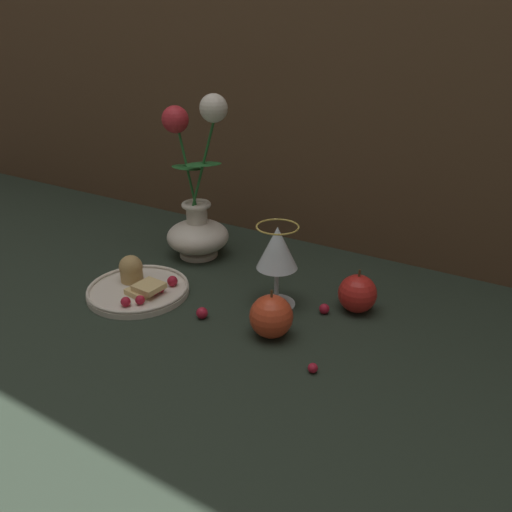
{
  "coord_description": "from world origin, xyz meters",
  "views": [
    {
      "loc": [
        0.44,
        -0.66,
        0.44
      ],
      "look_at": [
        0.06,
        -0.03,
        0.1
      ],
      "focal_mm": 35.0,
      "sensor_mm": 36.0,
      "label": 1
    }
  ],
  "objects": [
    {
      "name": "berry_by_glass_stem",
      "position": [
        0.17,
        0.01,
        0.01
      ],
      "size": [
        0.02,
        0.02,
        0.02
      ],
      "primitive_type": "sphere",
      "color": "#AD192D",
      "rests_on": "ground_plane"
    },
    {
      "name": "wine_glass",
      "position": [
        0.08,
        -0.0,
        0.1
      ],
      "size": [
        0.07,
        0.07,
        0.15
      ],
      "color": "silver",
      "rests_on": "ground_plane"
    },
    {
      "name": "berry_front_center",
      "position": [
        0.22,
        -0.14,
        0.01
      ],
      "size": [
        0.01,
        0.01,
        0.01
      ],
      "primitive_type": "sphere",
      "color": "#AD192D",
      "rests_on": "ground_plane"
    },
    {
      "name": "plate_with_pastries",
      "position": [
        -0.15,
        -0.09,
        0.01
      ],
      "size": [
        0.18,
        0.18,
        0.06
      ],
      "color": "silver",
      "rests_on": "ground_plane"
    },
    {
      "name": "apple_near_glass",
      "position": [
        0.21,
        0.05,
        0.03
      ],
      "size": [
        0.06,
        0.06,
        0.08
      ],
      "color": "red",
      "rests_on": "ground_plane"
    },
    {
      "name": "ground_plane",
      "position": [
        0.0,
        0.0,
        0.0
      ],
      "size": [
        2.4,
        2.4,
        0.0
      ],
      "primitive_type": "plane",
      "color": "#232D23",
      "rests_on": "ground"
    },
    {
      "name": "berry_near_plate",
      "position": [
        0.0,
        -0.1,
        0.01
      ],
      "size": [
        0.02,
        0.02,
        0.02
      ],
      "primitive_type": "sphere",
      "color": "#AD192D",
      "rests_on": "ground_plane"
    },
    {
      "name": "apple_beside_vase",
      "position": [
        0.12,
        -0.09,
        0.03
      ],
      "size": [
        0.07,
        0.07,
        0.08
      ],
      "color": "#D14223",
      "rests_on": "ground_plane"
    },
    {
      "name": "vase",
      "position": [
        -0.16,
        0.09,
        0.09
      ],
      "size": [
        0.15,
        0.13,
        0.33
      ],
      "color": "silver",
      "rests_on": "ground_plane"
    }
  ]
}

